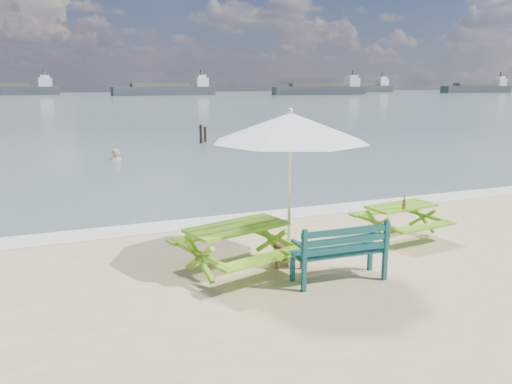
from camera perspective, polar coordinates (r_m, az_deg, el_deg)
name	(u,v)px	position (r m, az deg, el deg)	size (l,w,h in m)	color
sea	(81,101)	(91.30, -19.39, 9.75)	(300.00, 300.00, 0.00)	slate
foam_strip	(247,218)	(11.92, -1.03, -2.97)	(22.00, 0.90, 0.01)	silver
picnic_table_left	(237,249)	(8.53, -2.15, -6.57)	(2.17, 2.30, 0.82)	#73B51B
picnic_table_right	(401,222)	(10.82, 16.19, -3.29)	(1.63, 1.77, 0.69)	#62A819
park_bench	(339,263)	(8.30, 9.42, -8.02)	(1.57, 0.60, 0.95)	#104546
side_table	(289,255)	(8.93, 3.75, -7.15)	(0.71, 0.71, 0.35)	brown
patio_umbrella	(290,127)	(8.45, 3.96, 7.38)	(3.55, 3.55, 2.68)	silver
beer_bottle	(404,205)	(10.39, 16.54, -1.40)	(0.07, 0.07, 0.26)	#955515
swimmer	(116,170)	(21.75, -15.71, 2.41)	(0.71, 0.51, 1.83)	tan
mooring_pilings	(203,136)	(27.03, -6.10, 6.39)	(0.56, 0.76, 1.20)	black
cargo_ships	(275,90)	(141.73, 2.19, 11.61)	(159.70, 31.99, 4.40)	#34393D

